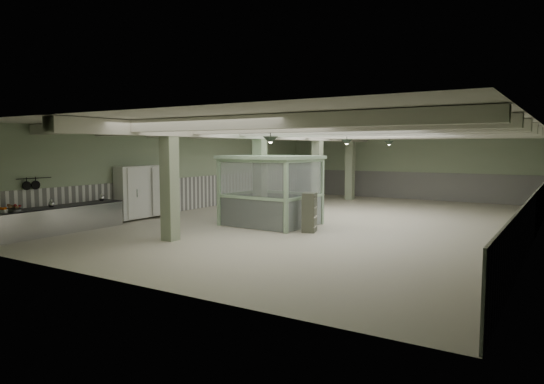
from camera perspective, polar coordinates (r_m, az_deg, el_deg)
The scene contains 35 objects.
floor at distance 18.81m, azimuth 6.66°, elevation -3.49°, with size 20.00×20.00×0.00m, color beige.
ceiling at distance 18.61m, azimuth 6.78°, elevation 7.54°, with size 14.00×20.00×0.02m, color silver.
wall_back at distance 27.99m, azimuth 15.49°, elevation 2.90°, with size 14.00×0.02×3.60m, color #9EB08D.
wall_front at distance 10.51m, azimuth -17.24°, elevation -0.65°, with size 14.00×0.02×3.60m, color #9EB08D.
wall_left at distance 22.51m, azimuth -9.63°, elevation 2.50°, with size 0.02×20.00×3.60m, color #9EB08D.
wall_right at distance 16.88m, azimuth 28.75°, elevation 1.06°, with size 0.02×20.00×3.60m, color #9EB08D.
wainscot_left at distance 22.57m, azimuth -9.55°, elevation -0.16°, with size 0.05×19.90×1.50m, color white.
wainscot_right at distance 16.98m, azimuth 28.51°, elevation -2.47°, with size 0.05×19.90×1.50m, color white.
wainscot_back at distance 28.02m, azimuth 15.43°, elevation 0.75°, with size 13.90×0.05×1.50m, color white.
girder at distance 19.80m, azimuth 0.16°, elevation 6.79°, with size 0.45×19.90×0.40m, color beige.
beam_a at distance 12.25m, azimuth -8.49°, elevation 7.91°, with size 13.90×0.35×0.32m, color beige.
beam_b at distance 14.24m, azimuth -1.90°, elevation 7.57°, with size 13.90×0.35×0.32m, color beige.
beam_c at distance 16.38m, azimuth 3.01°, elevation 7.26°, with size 13.90×0.35×0.32m, color beige.
beam_d at distance 18.60m, azimuth 6.77°, elevation 6.98°, with size 13.90×0.35×0.32m, color beige.
beam_e at distance 20.89m, azimuth 9.71°, elevation 6.74°, with size 13.90×0.35×0.32m, color beige.
beam_f at distance 23.22m, azimuth 12.06°, elevation 6.54°, with size 13.90×0.35×0.32m, color beige.
beam_g at distance 25.59m, azimuth 13.98°, elevation 6.37°, with size 13.90×0.35×0.32m, color beige.
column_a at distance 15.06m, azimuth -11.95°, elevation 1.17°, with size 0.42×0.42×3.60m, color #93A282.
column_b at distance 18.97m, azimuth -1.43°, elevation 2.09°, with size 0.42×0.42×3.60m, color #93A282.
column_c at distance 23.31m, azimuth 5.35°, elevation 2.64°, with size 0.42×0.42×3.60m, color #93A282.
column_d at distance 26.94m, azimuth 9.17°, elevation 2.94°, with size 0.42×0.42×3.60m, color #93A282.
hook_rail at distance 17.51m, azimuth -26.19°, elevation 1.46°, with size 0.02×0.02×1.20m, color black.
pendant_front at distance 13.96m, azimuth -0.18°, elevation 6.11°, with size 0.44×0.44×0.22m, color #2D3C2E.
pendant_mid at distance 18.85m, azimuth 8.79°, elevation 5.81°, with size 0.44×0.44×0.22m, color #2D3C2E.
pendant_back at distance 23.53m, azimuth 13.61°, elevation 5.59°, with size 0.44×0.44×0.22m, color #2D3C2E.
prep_counter at distance 17.64m, azimuth -23.68°, elevation -2.96°, with size 0.81×4.64×0.91m.
pitcher_near at distance 17.21m, azimuth -24.53°, elevation -1.24°, with size 0.19×0.22×0.28m, color #ABABAF, non-canonical shape.
pitcher_far at distance 18.63m, azimuth -19.41°, elevation -0.61°, with size 0.19×0.22×0.28m, color #ABABAF, non-canonical shape.
veg_colander at distance 16.60m, azimuth -28.15°, elevation -1.70°, with size 0.50×0.50×0.23m, color #3B3B3F, non-canonical shape.
orange_bowl at distance 16.49m, azimuth -29.02°, elevation -2.01°, with size 0.27×0.27×0.10m, color #B2B2B7.
skillet_near at distance 17.33m, azimuth -26.90°, elevation 0.67°, with size 0.28×0.28×0.04m, color black.
skillet_far at distance 17.49m, azimuth -26.04°, elevation 0.74°, with size 0.29×0.29×0.04m, color black.
walkin_cooler at distance 19.93m, azimuth -15.13°, elevation -0.17°, with size 0.93×2.24×2.05m.
guard_booth at distance 17.76m, azimuth -0.13°, elevation 1.66°, with size 3.30×2.84×2.55m.
filing_cabinet at distance 16.40m, azimuth 4.43°, elevation -2.40°, with size 0.43×0.61×1.33m, color #555849.
Camera 1 is at (7.92, -16.82, 2.83)m, focal length 32.00 mm.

